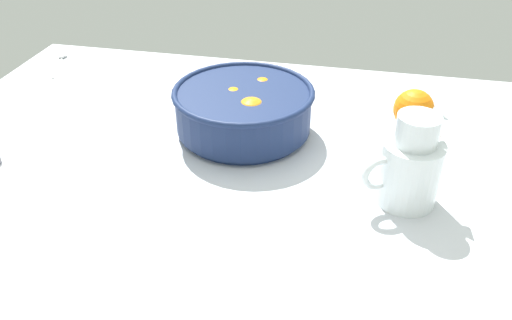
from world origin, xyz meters
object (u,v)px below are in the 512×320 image
(juice_pitcher, at_px, (409,171))
(spoon, at_px, (60,61))
(fruit_bowl, at_px, (245,109))
(loose_orange_0, at_px, (414,109))

(juice_pitcher, distance_m, spoon, 0.97)
(juice_pitcher, bearing_deg, fruit_bowl, 152.24)
(juice_pitcher, distance_m, loose_orange_0, 0.26)
(fruit_bowl, height_order, loose_orange_0, fruit_bowl)
(fruit_bowl, relative_size, juice_pitcher, 1.69)
(loose_orange_0, distance_m, spoon, 0.91)
(spoon, bearing_deg, juice_pitcher, -25.52)
(fruit_bowl, height_order, juice_pitcher, juice_pitcher)
(fruit_bowl, relative_size, loose_orange_0, 3.43)
(fruit_bowl, bearing_deg, spoon, 155.77)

